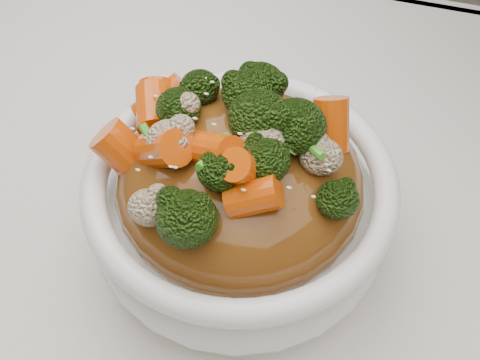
% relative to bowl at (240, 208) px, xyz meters
% --- Properties ---
extents(tablecloth, '(1.20, 0.80, 0.04)m').
position_rel_bowl_xyz_m(tablecloth, '(-0.04, 0.01, -0.07)').
color(tablecloth, silver).
rests_on(tablecloth, dining_table).
extents(bowl, '(0.31, 0.31, 0.09)m').
position_rel_bowl_xyz_m(bowl, '(0.00, 0.00, 0.00)').
color(bowl, white).
rests_on(bowl, tablecloth).
extents(sauce_base, '(0.24, 0.24, 0.10)m').
position_rel_bowl_xyz_m(sauce_base, '(-0.00, 0.00, 0.03)').
color(sauce_base, '#633611').
rests_on(sauce_base, bowl).
extents(carrots, '(0.24, 0.24, 0.05)m').
position_rel_bowl_xyz_m(carrots, '(-0.00, 0.00, 0.10)').
color(carrots, '#D34A06').
rests_on(carrots, sauce_base).
extents(broccoli, '(0.24, 0.24, 0.05)m').
position_rel_bowl_xyz_m(broccoli, '(-0.00, 0.00, 0.10)').
color(broccoli, black).
rests_on(broccoli, sauce_base).
extents(cauliflower, '(0.24, 0.24, 0.04)m').
position_rel_bowl_xyz_m(cauliflower, '(-0.00, 0.00, 0.10)').
color(cauliflower, '#D3B790').
rests_on(cauliflower, sauce_base).
extents(scallions, '(0.18, 0.18, 0.02)m').
position_rel_bowl_xyz_m(scallions, '(-0.00, 0.00, 0.10)').
color(scallions, '#409722').
rests_on(scallions, sauce_base).
extents(sesame_seeds, '(0.22, 0.22, 0.01)m').
position_rel_bowl_xyz_m(sesame_seeds, '(0.00, 0.00, 0.10)').
color(sesame_seeds, beige).
rests_on(sesame_seeds, sauce_base).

